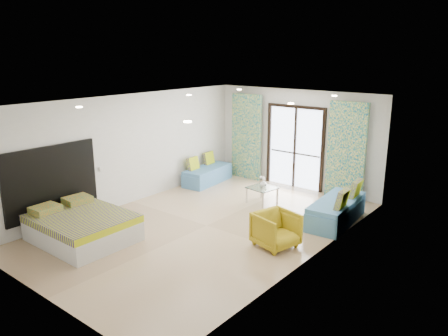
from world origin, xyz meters
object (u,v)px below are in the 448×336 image
Objects in this scene: daybed_left at (207,174)px; coffee_table at (262,189)px; bed at (82,227)px; daybed_right at (337,210)px; armchair at (276,228)px.

coffee_table is (2.22, -0.47, 0.11)m from daybed_left.
coffee_table reaches higher than bed.
coffee_table is at bearing -17.76° from daybed_left.
bed is at bearing -87.96° from daybed_left.
armchair is (-0.38, -1.90, 0.09)m from daybed_right.
daybed_left is 2.25× the size of armchair.
daybed_right is at bearing 3.47° from armchair.
coffee_table is (1.59, 4.10, 0.09)m from bed.
daybed_right is (4.23, -0.49, 0.04)m from daybed_left.
bed is 4.61m from daybed_left.
daybed_right reaches higher than armchair.
bed is 4.40m from coffee_table.
daybed_left reaches higher than armchair.
armchair is at bearing 34.16° from bed.
daybed_left reaches higher than coffee_table.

